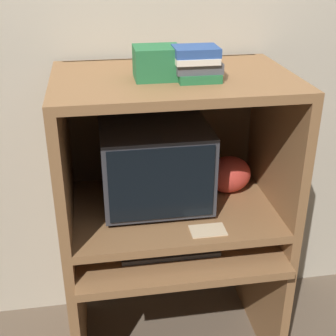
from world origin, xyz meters
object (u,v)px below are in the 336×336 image
object	(u,v)px
crt_monitor	(155,163)
mouse	(229,243)
storage_box	(157,63)
keyboard	(170,250)
book_stack	(197,64)
snack_bag	(228,174)

from	to	relation	value
crt_monitor	mouse	xyz separation A→B (m)	(0.29, -0.20, -0.31)
crt_monitor	storage_box	distance (m)	0.46
keyboard	book_stack	distance (m)	0.78
crt_monitor	storage_box	xyz separation A→B (m)	(0.00, -0.08, 0.46)
storage_box	crt_monitor	bearing A→B (deg)	91.86
keyboard	storage_box	world-z (taller)	storage_box
snack_bag	book_stack	xyz separation A→B (m)	(-0.20, -0.17, 0.56)
crt_monitor	snack_bag	xyz separation A→B (m)	(0.35, 0.04, -0.10)
storage_box	keyboard	bearing A→B (deg)	-77.64
mouse	storage_box	xyz separation A→B (m)	(-0.29, 0.12, 0.77)
mouse	storage_box	bearing A→B (deg)	157.43
book_stack	mouse	bearing A→B (deg)	-26.14
mouse	snack_bag	size ratio (longest dim) A/B	0.28
keyboard	storage_box	distance (m)	0.78
mouse	snack_bag	xyz separation A→B (m)	(0.05, 0.25, 0.20)
keyboard	book_stack	size ratio (longest dim) A/B	2.35
keyboard	crt_monitor	bearing A→B (deg)	98.35
keyboard	mouse	xyz separation A→B (m)	(0.26, 0.01, 0.00)
book_stack	storage_box	bearing A→B (deg)	161.34
snack_bag	mouse	bearing A→B (deg)	-102.36
keyboard	storage_box	xyz separation A→B (m)	(-0.03, 0.13, 0.77)
book_stack	storage_box	distance (m)	0.15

